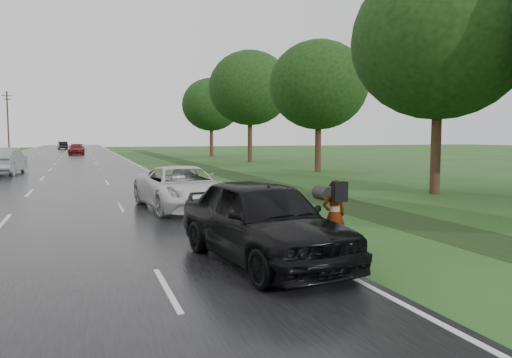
{
  "coord_description": "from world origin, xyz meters",
  "views": [
    {
      "loc": [
        2.22,
        -8.13,
        2.59
      ],
      "look_at": [
        7.1,
        5.75,
        1.3
      ],
      "focal_mm": 35.0,
      "sensor_mm": 36.0,
      "label": 1
    }
  ],
  "objects_px": {
    "dark_sedan": "(262,220)",
    "white_pickup": "(182,188)",
    "silver_sedan": "(4,161)",
    "pedestrian": "(334,214)"
  },
  "relations": [
    {
      "from": "dark_sedan",
      "to": "white_pickup",
      "type": "bearing_deg",
      "value": 82.91
    },
    {
      "from": "silver_sedan",
      "to": "pedestrian",
      "type": "bearing_deg",
      "value": 116.64
    },
    {
      "from": "pedestrian",
      "to": "silver_sedan",
      "type": "distance_m",
      "value": 28.35
    },
    {
      "from": "white_pickup",
      "to": "dark_sedan",
      "type": "relative_size",
      "value": 1.07
    },
    {
      "from": "dark_sedan",
      "to": "silver_sedan",
      "type": "bearing_deg",
      "value": 98.8
    },
    {
      "from": "dark_sedan",
      "to": "silver_sedan",
      "type": "xyz_separation_m",
      "value": [
        -8.19,
        27.07,
        0.03
      ]
    },
    {
      "from": "white_pickup",
      "to": "pedestrian",
      "type": "bearing_deg",
      "value": -79.44
    },
    {
      "from": "pedestrian",
      "to": "white_pickup",
      "type": "relative_size",
      "value": 0.3
    },
    {
      "from": "pedestrian",
      "to": "dark_sedan",
      "type": "bearing_deg",
      "value": 16.81
    },
    {
      "from": "pedestrian",
      "to": "silver_sedan",
      "type": "bearing_deg",
      "value": -69.16
    }
  ]
}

